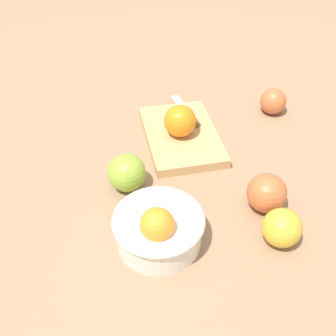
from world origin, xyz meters
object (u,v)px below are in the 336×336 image
object	(u,v)px
orange_on_board	(180,121)
apple_front_left_2	(282,228)
apple_back_left	(127,173)
bowl	(159,228)
cutting_board	(181,136)
apple_front_right	(273,101)
apple_front_left	(267,193)
knife	(189,114)

from	to	relation	value
orange_on_board	apple_front_left_2	size ratio (longest dim) A/B	1.03
apple_back_left	bowl	bearing A→B (deg)	-157.62
cutting_board	apple_front_right	bearing A→B (deg)	-65.85
apple_front_left	knife	bearing A→B (deg)	23.65
cutting_board	apple_back_left	size ratio (longest dim) A/B	3.12
apple_front_left_2	knife	bearing A→B (deg)	19.98
apple_back_left	apple_front_left_2	distance (m)	0.33
bowl	apple_front_right	distance (m)	0.53
knife	apple_front_right	xyz separation A→B (m)	(0.04, -0.23, 0.01)
knife	orange_on_board	bearing A→B (deg)	159.70
apple_front_right	apple_front_left_2	world-z (taller)	apple_front_left_2
knife	apple_front_left_2	world-z (taller)	apple_front_left_2
bowl	orange_on_board	size ratio (longest dim) A/B	2.23
orange_on_board	knife	size ratio (longest dim) A/B	0.51
cutting_board	apple_front_right	world-z (taller)	apple_front_right
apple_back_left	apple_front_left_2	size ratio (longest dim) A/B	1.09
bowl	orange_on_board	bearing A→B (deg)	-10.67
apple_back_left	apple_front_left	bearing A→B (deg)	-104.23
bowl	cutting_board	world-z (taller)	bowl
orange_on_board	apple_front_right	bearing A→B (deg)	-64.88
knife	apple_front_left	xyz separation A→B (m)	(-0.30, -0.13, 0.01)
apple_front_right	apple_front_left_2	distance (m)	0.44
apple_back_left	apple_front_left_2	world-z (taller)	apple_back_left
apple_front_right	apple_front_left	world-z (taller)	apple_front_left
orange_on_board	apple_front_right	size ratio (longest dim) A/B	1.12
orange_on_board	knife	xyz separation A→B (m)	(0.08, -0.03, -0.03)
bowl	apple_front_left	world-z (taller)	bowl
apple_front_right	apple_back_left	bearing A→B (deg)	126.08
apple_back_left	orange_on_board	bearing A→B (deg)	-38.23
cutting_board	bowl	bearing A→B (deg)	168.75
knife	apple_front_right	distance (m)	0.23
bowl	apple_front_right	size ratio (longest dim) A/B	2.51
cutting_board	orange_on_board	size ratio (longest dim) A/B	3.32
apple_front_right	orange_on_board	bearing A→B (deg)	115.12
orange_on_board	cutting_board	bearing A→B (deg)	-32.89
orange_on_board	apple_back_left	world-z (taller)	orange_on_board
cutting_board	orange_on_board	bearing A→B (deg)	147.11
bowl	knife	world-z (taller)	bowl
cutting_board	apple_front_right	xyz separation A→B (m)	(0.11, -0.25, 0.02)
apple_front_left	cutting_board	bearing A→B (deg)	33.76
apple_front_left	apple_back_left	world-z (taller)	same
apple_front_left	apple_front_left_2	distance (m)	0.09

